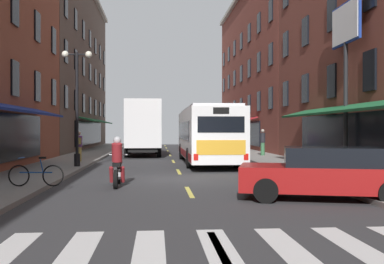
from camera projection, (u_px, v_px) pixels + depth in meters
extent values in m
cube|color=#333335|center=(183.00, 180.00, 16.97)|extent=(34.80, 80.00, 0.10)
cube|color=#DBCC4C|center=(220.00, 250.00, 7.00)|extent=(0.14, 2.40, 0.01)
cube|color=#DBCC4C|center=(189.00, 192.00, 13.48)|extent=(0.14, 2.40, 0.01)
cube|color=#DBCC4C|center=(179.00, 172.00, 19.96)|extent=(0.14, 2.40, 0.01)
cube|color=#DBCC4C|center=(173.00, 161.00, 26.44)|extent=(0.14, 2.40, 0.01)
cube|color=#DBCC4C|center=(170.00, 155.00, 32.92)|extent=(0.14, 2.40, 0.01)
cube|color=#DBCC4C|center=(168.00, 151.00, 39.40)|extent=(0.14, 2.40, 0.01)
cube|color=#DBCC4C|center=(166.00, 148.00, 45.88)|extent=(0.14, 2.40, 0.01)
cube|color=#DBCC4C|center=(165.00, 146.00, 52.36)|extent=(0.14, 2.40, 0.01)
cube|color=silver|center=(3.00, 254.00, 6.74)|extent=(0.50, 2.80, 0.01)
cube|color=silver|center=(77.00, 253.00, 6.83)|extent=(0.50, 2.80, 0.01)
cube|color=silver|center=(149.00, 251.00, 6.91)|extent=(0.50, 2.80, 0.01)
cube|color=silver|center=(220.00, 250.00, 7.00)|extent=(0.50, 2.80, 0.01)
cube|color=silver|center=(288.00, 248.00, 7.09)|extent=(0.50, 2.80, 0.01)
cube|color=silver|center=(355.00, 247.00, 7.18)|extent=(0.50, 2.80, 0.01)
cube|color=gray|center=(23.00, 179.00, 16.50)|extent=(3.00, 80.00, 0.14)
cube|color=gray|center=(333.00, 176.00, 17.44)|extent=(3.00, 80.00, 0.14)
cube|color=navy|center=(2.00, 106.00, 16.43)|extent=(1.38, 14.93, 0.44)
cube|color=black|center=(15.00, 78.00, 20.16)|extent=(0.10, 1.00, 1.60)
cube|color=black|center=(37.00, 86.00, 23.96)|extent=(0.10, 1.00, 1.60)
cube|color=black|center=(54.00, 92.00, 27.76)|extent=(0.10, 1.00, 1.60)
cube|color=black|center=(15.00, 7.00, 20.14)|extent=(0.10, 1.00, 1.60)
cube|color=black|center=(37.00, 27.00, 23.94)|extent=(0.10, 1.00, 1.60)
cube|color=black|center=(54.00, 41.00, 27.74)|extent=(0.10, 1.00, 1.60)
cube|color=brown|center=(47.00, 67.00, 42.61)|extent=(8.00, 26.57, 15.81)
cube|color=black|center=(90.00, 133.00, 42.96)|extent=(0.10, 16.00, 2.10)
cube|color=#1E6638|center=(98.00, 121.00, 43.01)|extent=(1.38, 14.93, 0.44)
cube|color=black|center=(66.00, 97.00, 31.55)|extent=(0.10, 1.00, 1.60)
cube|color=black|center=(76.00, 100.00, 35.35)|extent=(0.10, 1.00, 1.60)
cube|color=black|center=(84.00, 103.00, 39.15)|extent=(0.10, 1.00, 1.60)
cube|color=black|center=(90.00, 106.00, 42.95)|extent=(0.10, 1.00, 1.60)
cube|color=black|center=(95.00, 108.00, 46.74)|extent=(0.10, 1.00, 1.60)
cube|color=black|center=(100.00, 109.00, 50.54)|extent=(0.10, 1.00, 1.60)
cube|color=black|center=(104.00, 111.00, 54.34)|extent=(0.10, 1.00, 1.60)
cube|color=black|center=(66.00, 52.00, 31.54)|extent=(0.10, 1.00, 1.60)
cube|color=black|center=(76.00, 60.00, 35.33)|extent=(0.10, 1.00, 1.60)
cube|color=black|center=(84.00, 67.00, 39.13)|extent=(0.10, 1.00, 1.60)
cube|color=black|center=(90.00, 72.00, 42.93)|extent=(0.10, 1.00, 1.60)
cube|color=black|center=(95.00, 77.00, 46.73)|extent=(0.10, 1.00, 1.60)
cube|color=black|center=(100.00, 81.00, 50.52)|extent=(0.10, 1.00, 1.60)
cube|color=black|center=(104.00, 84.00, 54.32)|extent=(0.10, 1.00, 1.60)
cube|color=black|center=(66.00, 6.00, 31.52)|extent=(0.10, 1.00, 1.60)
cube|color=black|center=(76.00, 19.00, 35.32)|extent=(0.10, 1.00, 1.60)
cube|color=black|center=(84.00, 30.00, 39.11)|extent=(0.10, 1.00, 1.60)
cube|color=black|center=(90.00, 39.00, 42.91)|extent=(0.10, 1.00, 1.60)
cube|color=black|center=(95.00, 46.00, 46.71)|extent=(0.10, 1.00, 1.60)
cube|color=black|center=(100.00, 53.00, 50.51)|extent=(0.10, 1.00, 1.60)
cube|color=black|center=(104.00, 58.00, 54.30)|extent=(0.10, 1.00, 1.60)
cube|color=black|center=(370.00, 138.00, 17.54)|extent=(0.10, 16.00, 2.10)
cube|color=#1E6638|center=(352.00, 108.00, 17.48)|extent=(1.38, 14.93, 0.44)
cube|color=black|center=(370.00, 71.00, 17.53)|extent=(0.10, 1.00, 1.60)
cube|color=black|center=(332.00, 81.00, 21.33)|extent=(0.10, 1.00, 1.60)
cube|color=black|center=(305.00, 88.00, 25.13)|extent=(0.10, 1.00, 1.60)
cube|color=black|center=(286.00, 94.00, 28.92)|extent=(0.10, 1.00, 1.60)
cube|color=black|center=(332.00, 14.00, 21.31)|extent=(0.10, 1.00, 1.60)
cube|color=black|center=(305.00, 32.00, 25.11)|extent=(0.10, 1.00, 1.60)
cube|color=black|center=(286.00, 44.00, 28.91)|extent=(0.10, 1.00, 1.60)
cube|color=brown|center=(281.00, 70.00, 44.41)|extent=(8.00, 26.57, 15.70)
cube|color=black|center=(241.00, 133.00, 44.13)|extent=(0.10, 16.00, 2.10)
cube|color=maroon|center=(234.00, 121.00, 44.06)|extent=(1.38, 14.93, 0.44)
cube|color=black|center=(271.00, 98.00, 32.72)|extent=(0.10, 1.00, 1.60)
cube|color=black|center=(259.00, 101.00, 36.52)|extent=(0.10, 1.00, 1.60)
cube|color=black|center=(249.00, 104.00, 40.32)|extent=(0.10, 1.00, 1.60)
cube|color=black|center=(241.00, 106.00, 44.11)|extent=(0.10, 1.00, 1.60)
cube|color=black|center=(234.00, 108.00, 47.91)|extent=(0.10, 1.00, 1.60)
cube|color=black|center=(229.00, 110.00, 51.71)|extent=(0.10, 1.00, 1.60)
cube|color=black|center=(224.00, 111.00, 55.51)|extent=(0.10, 1.00, 1.60)
cube|color=black|center=(271.00, 54.00, 32.70)|extent=(0.10, 1.00, 1.60)
cube|color=black|center=(259.00, 62.00, 36.50)|extent=(0.10, 1.00, 1.60)
cube|color=black|center=(249.00, 69.00, 40.30)|extent=(0.10, 1.00, 1.60)
cube|color=black|center=(241.00, 74.00, 44.10)|extent=(0.10, 1.00, 1.60)
cube|color=black|center=(235.00, 78.00, 47.89)|extent=(0.10, 1.00, 1.60)
cube|color=black|center=(229.00, 82.00, 51.69)|extent=(0.10, 1.00, 1.60)
cube|color=black|center=(224.00, 85.00, 55.49)|extent=(0.10, 1.00, 1.60)
cube|color=black|center=(271.00, 11.00, 32.69)|extent=(0.10, 1.00, 1.60)
cube|color=black|center=(259.00, 23.00, 36.48)|extent=(0.10, 1.00, 1.60)
cube|color=black|center=(249.00, 33.00, 40.28)|extent=(0.10, 1.00, 1.60)
cube|color=black|center=(241.00, 41.00, 44.08)|extent=(0.10, 1.00, 1.60)
cube|color=black|center=(235.00, 48.00, 47.88)|extent=(0.10, 1.00, 1.60)
cube|color=black|center=(229.00, 54.00, 51.67)|extent=(0.10, 1.00, 1.60)
cube|color=black|center=(224.00, 59.00, 55.47)|extent=(0.10, 1.00, 1.60)
cylinder|color=black|center=(346.00, 106.00, 19.02)|extent=(0.18, 0.18, 5.46)
cylinder|color=black|center=(346.00, 168.00, 19.03)|extent=(0.40, 0.40, 0.24)
cube|color=navy|center=(346.00, 23.00, 19.00)|extent=(0.10, 2.72, 1.77)
cube|color=white|center=(344.00, 23.00, 18.99)|extent=(0.04, 2.56, 1.61)
cube|color=white|center=(347.00, 23.00, 19.00)|extent=(0.04, 2.56, 1.61)
cube|color=white|center=(207.00, 134.00, 24.85)|extent=(2.56, 11.11, 2.58)
cube|color=silver|center=(207.00, 110.00, 24.84)|extent=(2.36, 9.91, 0.16)
cube|color=black|center=(206.00, 131.00, 25.14)|extent=(2.60, 8.71, 0.96)
cube|color=maroon|center=(207.00, 153.00, 24.85)|extent=(2.59, 10.71, 0.36)
cube|color=black|center=(198.00, 131.00, 30.34)|extent=(2.25, 0.12, 1.10)
cube|color=black|center=(221.00, 124.00, 19.35)|extent=(2.05, 0.12, 0.70)
cube|color=gold|center=(221.00, 147.00, 19.34)|extent=(2.15, 0.10, 0.64)
cube|color=black|center=(221.00, 111.00, 19.33)|extent=(0.70, 0.10, 0.28)
cube|color=red|center=(196.00, 157.00, 19.25)|extent=(0.20, 0.08, 0.28)
cube|color=red|center=(246.00, 157.00, 19.42)|extent=(0.20, 0.08, 0.28)
cylinder|color=black|center=(182.00, 151.00, 28.30)|extent=(0.30, 1.00, 1.00)
cylinder|color=black|center=(219.00, 151.00, 28.49)|extent=(0.30, 1.00, 1.00)
cylinder|color=black|center=(190.00, 158.00, 21.71)|extent=(0.30, 1.00, 1.00)
cylinder|color=black|center=(237.00, 158.00, 21.90)|extent=(0.30, 1.00, 1.00)
cube|color=#B21E19|center=(143.00, 134.00, 35.02)|extent=(2.37, 2.53, 2.40)
cube|color=black|center=(143.00, 123.00, 36.20)|extent=(2.00, 0.16, 0.80)
cube|color=silver|center=(143.00, 124.00, 31.14)|extent=(2.56, 5.41, 3.18)
cube|color=#196633|center=(160.00, 122.00, 31.27)|extent=(0.15, 3.21, 0.90)
cube|color=black|center=(143.00, 148.00, 32.37)|extent=(2.12, 7.46, 0.24)
cylinder|color=black|center=(129.00, 148.00, 34.71)|extent=(0.31, 0.91, 0.90)
cylinder|color=black|center=(157.00, 148.00, 34.95)|extent=(0.31, 0.91, 0.90)
cylinder|color=black|center=(126.00, 151.00, 30.23)|extent=(0.31, 0.91, 0.90)
cylinder|color=black|center=(159.00, 151.00, 30.47)|extent=(0.31, 0.91, 0.90)
cube|color=maroon|center=(323.00, 178.00, 12.02)|extent=(4.75, 2.89, 0.67)
cube|color=black|center=(330.00, 157.00, 11.98)|extent=(2.74, 2.21, 0.53)
cylinder|color=black|center=(266.00, 191.00, 11.45)|extent=(0.68, 0.38, 0.64)
cylinder|color=black|center=(267.00, 183.00, 13.13)|extent=(0.68, 0.38, 0.64)
cylinder|color=black|center=(376.00, 185.00, 12.58)|extent=(0.68, 0.38, 0.64)
cube|color=silver|center=(148.00, 143.00, 42.52)|extent=(1.90, 4.50, 0.65)
cube|color=black|center=(148.00, 138.00, 42.34)|extent=(1.74, 2.43, 0.51)
cube|color=red|center=(139.00, 142.00, 40.24)|extent=(0.20, 0.06, 0.14)
cube|color=red|center=(156.00, 142.00, 40.36)|extent=(0.20, 0.06, 0.14)
cylinder|color=black|center=(139.00, 145.00, 43.99)|extent=(0.22, 0.64, 0.64)
cylinder|color=black|center=(157.00, 145.00, 44.14)|extent=(0.22, 0.64, 0.64)
cylinder|color=black|center=(138.00, 147.00, 40.91)|extent=(0.22, 0.64, 0.64)
cylinder|color=black|center=(158.00, 147.00, 41.05)|extent=(0.22, 0.64, 0.64)
cylinder|color=black|center=(119.00, 175.00, 15.61)|extent=(0.11, 0.62, 0.62)
cylinder|color=black|center=(116.00, 179.00, 14.17)|extent=(0.13, 0.62, 0.62)
cylinder|color=#B2B2B7|center=(119.00, 166.00, 15.49)|extent=(0.08, 0.33, 0.68)
ellipsoid|color=maroon|center=(118.00, 161.00, 15.07)|extent=(0.33, 0.56, 0.28)
cube|color=black|center=(117.00, 164.00, 14.67)|extent=(0.27, 0.56, 0.12)
cube|color=#B2B2B7|center=(117.00, 174.00, 14.89)|extent=(0.25, 0.40, 0.30)
cylinder|color=#B2B2B7|center=(118.00, 155.00, 15.39)|extent=(0.62, 0.05, 0.04)
cylinder|color=maroon|center=(117.00, 152.00, 14.74)|extent=(0.35, 0.46, 0.66)
sphere|color=#B2B2B7|center=(117.00, 140.00, 14.84)|extent=(0.26, 0.26, 0.26)
cylinder|color=maroon|center=(112.00, 175.00, 14.75)|extent=(0.15, 0.36, 0.56)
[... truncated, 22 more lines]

